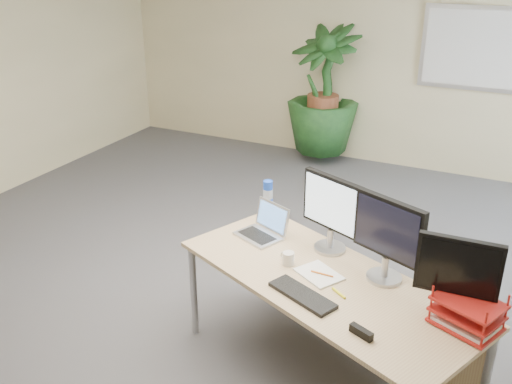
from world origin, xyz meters
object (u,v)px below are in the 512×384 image
at_px(monitor_left, 332,209).
at_px(monitor_right, 388,235).
at_px(floor_plant, 323,106).
at_px(laptop, 264,228).
at_px(desk, 336,294).

height_order(monitor_left, monitor_right, monitor_right).
xyz_separation_m(floor_plant, laptop, (0.82, -3.51, 0.06)).
height_order(desk, laptop, laptop).
height_order(floor_plant, monitor_left, floor_plant).
bearing_deg(desk, monitor_right, 12.43).
xyz_separation_m(desk, laptop, (-0.63, 0.26, 0.22)).
relative_size(floor_plant, monitor_right, 2.80).
relative_size(desk, laptop, 5.42).
distance_m(desk, monitor_right, 0.55).
bearing_deg(monitor_right, desk, -167.57).
xyz_separation_m(desk, monitor_left, (-0.14, 0.27, 0.46)).
bearing_deg(desk, floor_plant, 111.06).
distance_m(monitor_left, laptop, 0.55).
height_order(desk, monitor_right, monitor_right).
height_order(floor_plant, monitor_right, floor_plant).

